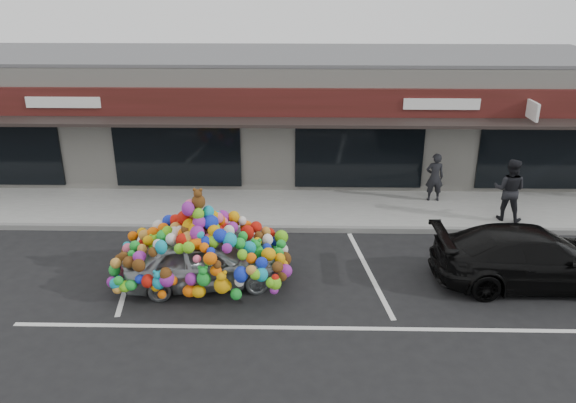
{
  "coord_description": "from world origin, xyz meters",
  "views": [
    {
      "loc": [
        1.05,
        -12.26,
        6.89
      ],
      "look_at": [
        0.75,
        1.4,
        1.38
      ],
      "focal_mm": 35.0,
      "sensor_mm": 36.0,
      "label": 1
    }
  ],
  "objects_px": {
    "toy_car": "(203,254)",
    "pedestrian_b": "(509,190)",
    "black_sedan": "(534,257)",
    "pedestrian_a": "(435,177)"
  },
  "relations": [
    {
      "from": "toy_car",
      "to": "pedestrian_a",
      "type": "relative_size",
      "value": 2.68
    },
    {
      "from": "black_sedan",
      "to": "pedestrian_b",
      "type": "relative_size",
      "value": 2.55
    },
    {
      "from": "pedestrian_a",
      "to": "pedestrian_b",
      "type": "xyz_separation_m",
      "value": [
        1.83,
        -1.48,
        0.15
      ]
    },
    {
      "from": "black_sedan",
      "to": "pedestrian_b",
      "type": "bearing_deg",
      "value": -10.2
    },
    {
      "from": "black_sedan",
      "to": "pedestrian_a",
      "type": "xyz_separation_m",
      "value": [
        -1.27,
        4.99,
        0.25
      ]
    },
    {
      "from": "black_sedan",
      "to": "pedestrian_b",
      "type": "xyz_separation_m",
      "value": [
        0.57,
        3.5,
        0.39
      ]
    },
    {
      "from": "toy_car",
      "to": "pedestrian_b",
      "type": "distance_m",
      "value": 9.19
    },
    {
      "from": "toy_car",
      "to": "black_sedan",
      "type": "height_order",
      "value": "toy_car"
    },
    {
      "from": "toy_car",
      "to": "pedestrian_b",
      "type": "bearing_deg",
      "value": -75.42
    },
    {
      "from": "toy_car",
      "to": "pedestrian_a",
      "type": "xyz_separation_m",
      "value": [
        6.57,
        5.19,
        0.15
      ]
    }
  ]
}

